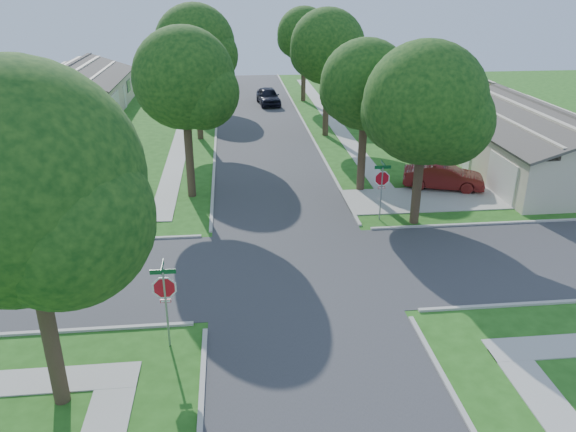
{
  "coord_description": "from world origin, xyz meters",
  "views": [
    {
      "loc": [
        -2.45,
        -20.19,
        11.04
      ],
      "look_at": [
        -0.14,
        1.88,
        1.6
      ],
      "focal_mm": 35.0,
      "sensor_mm": 36.0,
      "label": 1
    }
  ],
  "objects_px": {
    "house_ne_far": "(435,93)",
    "stop_sign_sw": "(165,291)",
    "tree_ne_corner": "(426,109)",
    "house_ne_near": "(537,148)",
    "house_nw_far": "(77,93)",
    "car_curb_east": "(268,96)",
    "tree_e_mid": "(328,50)",
    "stop_sign_ne": "(382,181)",
    "tree_sw_corner": "(25,193)",
    "car_driveway": "(443,176)",
    "tree_w_mid": "(196,48)",
    "tree_e_near": "(366,89)",
    "tree_w_near": "(185,83)",
    "tree_w_far": "(203,43)",
    "car_curb_west": "(222,80)",
    "tree_e_far": "(304,37)"
  },
  "relations": [
    {
      "from": "tree_e_near",
      "to": "tree_w_near",
      "type": "xyz_separation_m",
      "value": [
        -9.4,
        0.0,
        0.47
      ]
    },
    {
      "from": "house_nw_far",
      "to": "car_curb_east",
      "type": "bearing_deg",
      "value": 2.02
    },
    {
      "from": "tree_w_mid",
      "to": "tree_w_far",
      "type": "bearing_deg",
      "value": 90.05
    },
    {
      "from": "tree_sw_corner",
      "to": "tree_ne_corner",
      "type": "bearing_deg",
      "value": 39.07
    },
    {
      "from": "tree_e_mid",
      "to": "tree_w_mid",
      "type": "relative_size",
      "value": 0.96
    },
    {
      "from": "tree_e_mid",
      "to": "tree_w_far",
      "type": "bearing_deg",
      "value": 125.9
    },
    {
      "from": "house_ne_far",
      "to": "house_nw_far",
      "type": "height_order",
      "value": "same"
    },
    {
      "from": "tree_e_mid",
      "to": "tree_w_near",
      "type": "xyz_separation_m",
      "value": [
        -9.4,
        -12.0,
        -0.14
      ]
    },
    {
      "from": "tree_sw_corner",
      "to": "car_curb_east",
      "type": "bearing_deg",
      "value": 77.7
    },
    {
      "from": "tree_w_mid",
      "to": "tree_ne_corner",
      "type": "distance_m",
      "value": 20.1
    },
    {
      "from": "tree_w_far",
      "to": "house_ne_near",
      "type": "relative_size",
      "value": 0.59
    },
    {
      "from": "tree_e_near",
      "to": "house_ne_far",
      "type": "distance_m",
      "value": 23.3
    },
    {
      "from": "tree_e_mid",
      "to": "house_ne_far",
      "type": "relative_size",
      "value": 0.68
    },
    {
      "from": "tree_ne_corner",
      "to": "house_ne_near",
      "type": "distance_m",
      "value": 12.47
    },
    {
      "from": "house_ne_far",
      "to": "car_curb_east",
      "type": "xyz_separation_m",
      "value": [
        -14.79,
        3.61,
        -0.73
      ]
    },
    {
      "from": "house_ne_far",
      "to": "car_driveway",
      "type": "relative_size",
      "value": 3.07
    },
    {
      "from": "tree_e_near",
      "to": "tree_ne_corner",
      "type": "bearing_deg",
      "value": -71.47
    },
    {
      "from": "tree_e_mid",
      "to": "house_nw_far",
      "type": "xyz_separation_m",
      "value": [
        -20.75,
        10.99,
        -4.74
      ]
    },
    {
      "from": "tree_e_mid",
      "to": "car_driveway",
      "type": "relative_size",
      "value": 2.08
    },
    {
      "from": "stop_sign_sw",
      "to": "stop_sign_ne",
      "type": "bearing_deg",
      "value": 45.0
    },
    {
      "from": "tree_e_near",
      "to": "house_ne_near",
      "type": "height_order",
      "value": "tree_e_near"
    },
    {
      "from": "tree_w_mid",
      "to": "house_ne_near",
      "type": "bearing_deg",
      "value": -25.88
    },
    {
      "from": "tree_e_mid",
      "to": "tree_w_near",
      "type": "height_order",
      "value": "tree_e_mid"
    },
    {
      "from": "tree_e_near",
      "to": "tree_w_far",
      "type": "relative_size",
      "value": 1.03
    },
    {
      "from": "tree_e_near",
      "to": "house_ne_near",
      "type": "distance_m",
      "value": 12.14
    },
    {
      "from": "house_nw_far",
      "to": "car_curb_west",
      "type": "height_order",
      "value": "house_nw_far"
    },
    {
      "from": "car_driveway",
      "to": "tree_sw_corner",
      "type": "bearing_deg",
      "value": 151.34
    },
    {
      "from": "stop_sign_sw",
      "to": "tree_ne_corner",
      "type": "xyz_separation_m",
      "value": [
        11.06,
        8.91,
        3.56
      ]
    },
    {
      "from": "stop_sign_sw",
      "to": "house_nw_far",
      "type": "relative_size",
      "value": 0.22
    },
    {
      "from": "car_driveway",
      "to": "house_ne_near",
      "type": "bearing_deg",
      "value": -52.51
    },
    {
      "from": "tree_ne_corner",
      "to": "house_nw_far",
      "type": "bearing_deg",
      "value": 128.81
    },
    {
      "from": "tree_w_near",
      "to": "car_curb_east",
      "type": "relative_size",
      "value": 1.95
    },
    {
      "from": "tree_w_near",
      "to": "tree_w_mid",
      "type": "relative_size",
      "value": 0.94
    },
    {
      "from": "tree_e_near",
      "to": "tree_w_far",
      "type": "height_order",
      "value": "tree_e_near"
    },
    {
      "from": "car_curb_west",
      "to": "tree_w_near",
      "type": "bearing_deg",
      "value": 81.52
    },
    {
      "from": "tree_sw_corner",
      "to": "house_ne_far",
      "type": "height_order",
      "value": "tree_sw_corner"
    },
    {
      "from": "tree_w_far",
      "to": "house_ne_far",
      "type": "relative_size",
      "value": 0.59
    },
    {
      "from": "car_driveway",
      "to": "tree_w_mid",
      "type": "bearing_deg",
      "value": 67.06
    },
    {
      "from": "tree_w_mid",
      "to": "house_ne_far",
      "type": "xyz_separation_m",
      "value": [
        20.63,
        7.99,
        -4.97
      ]
    },
    {
      "from": "tree_e_mid",
      "to": "house_nw_far",
      "type": "bearing_deg",
      "value": 152.09
    },
    {
      "from": "tree_w_far",
      "to": "stop_sign_ne",
      "type": "bearing_deg",
      "value": -72.3
    },
    {
      "from": "tree_e_near",
      "to": "house_nw_far",
      "type": "xyz_separation_m",
      "value": [
        -20.74,
        22.99,
        -4.13
      ]
    },
    {
      "from": "tree_w_mid",
      "to": "house_ne_near",
      "type": "xyz_separation_m",
      "value": [
        20.63,
        -10.01,
        -4.97
      ]
    },
    {
      "from": "tree_sw_corner",
      "to": "house_ne_near",
      "type": "distance_m",
      "value": 29.92
    },
    {
      "from": "tree_e_mid",
      "to": "house_nw_far",
      "type": "distance_m",
      "value": 23.95
    },
    {
      "from": "tree_w_far",
      "to": "car_curb_west",
      "type": "relative_size",
      "value": 1.61
    },
    {
      "from": "house_ne_far",
      "to": "stop_sign_sw",
      "type": "bearing_deg",
      "value": -121.55
    },
    {
      "from": "tree_e_far",
      "to": "tree_w_far",
      "type": "relative_size",
      "value": 1.09
    },
    {
      "from": "tree_w_near",
      "to": "car_curb_east",
      "type": "xyz_separation_m",
      "value": [
        5.84,
        23.6,
        -5.33
      ]
    },
    {
      "from": "stop_sign_ne",
      "to": "tree_sw_corner",
      "type": "height_order",
      "value": "tree_sw_corner"
    }
  ]
}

